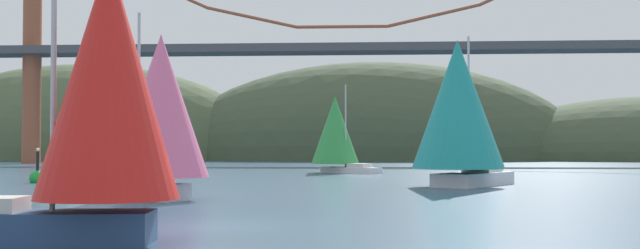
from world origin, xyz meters
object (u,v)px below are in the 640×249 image
sailboat_teal_sail (459,109)px  sailboat_red_spinnaker (98,93)px  sailboat_scarlet_sail (112,125)px  channel_buoy (37,177)px  sailboat_pink_spinnaker (158,111)px  sailboat_green_sail (336,132)px

sailboat_teal_sail → sailboat_red_spinnaker: size_ratio=1.16×
sailboat_scarlet_sail → channel_buoy: 16.69m
sailboat_scarlet_sail → channel_buoy: sailboat_scarlet_sail is taller
sailboat_teal_sail → channel_buoy: (-28.14, 4.36, -4.38)m
sailboat_pink_spinnaker → channel_buoy: bearing=127.2°
sailboat_red_spinnaker → sailboat_teal_sail: bearing=67.4°
sailboat_pink_spinnaker → sailboat_red_spinnaker: bearing=-79.8°
sailboat_red_spinnaker → sailboat_scarlet_sail: (-16.23, 49.72, 0.68)m
sailboat_green_sail → channel_buoy: (-19.42, -23.05, -3.56)m
sailboat_red_spinnaker → sailboat_scarlet_sail: sailboat_scarlet_sail is taller
sailboat_teal_sail → sailboat_scarlet_sail: sailboat_teal_sail is taller
sailboat_teal_sail → sailboat_red_spinnaker: (-12.13, -29.17, -0.99)m
sailboat_green_sail → sailboat_teal_sail: size_ratio=0.85×
sailboat_pink_spinnaker → sailboat_red_spinnaker: 16.53m
sailboat_pink_spinnaker → channel_buoy: (-13.10, 17.26, -3.70)m
sailboat_red_spinnaker → channel_buoy: size_ratio=3.22×
sailboat_green_sail → sailboat_scarlet_sail: sailboat_scarlet_sail is taller
sailboat_pink_spinnaker → sailboat_scarlet_sail: bearing=111.7°
sailboat_red_spinnaker → sailboat_scarlet_sail: 52.31m
sailboat_teal_sail → sailboat_pink_spinnaker: 19.83m
sailboat_scarlet_sail → channel_buoy: (0.22, -16.18, -4.07)m
sailboat_green_sail → sailboat_pink_spinnaker: (-6.32, -40.31, 0.15)m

